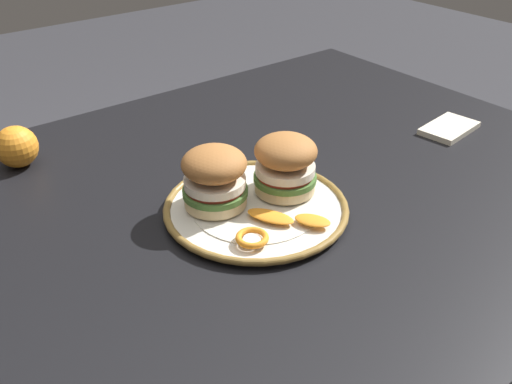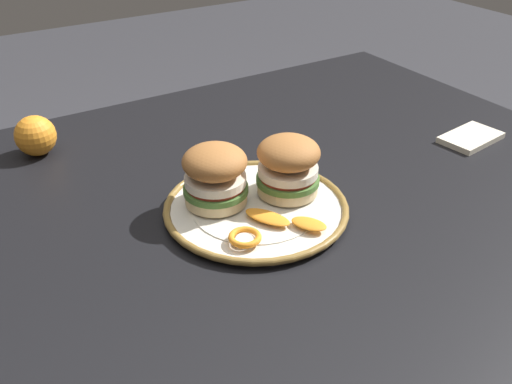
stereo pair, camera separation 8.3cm
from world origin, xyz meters
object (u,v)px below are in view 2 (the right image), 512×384
at_px(dining_table, 273,227).
at_px(sandwich_half_left, 215,174).
at_px(whole_orange, 35,136).
at_px(dinner_plate, 256,208).
at_px(sandwich_half_right, 288,165).

distance_m(dining_table, sandwich_half_left, 0.20).
bearing_deg(whole_orange, dinner_plate, -57.88).
relative_size(sandwich_half_left, sandwich_half_right, 1.01).
bearing_deg(sandwich_half_left, sandwich_half_right, -17.14).
xyz_separation_m(sandwich_half_left, sandwich_half_right, (0.12, -0.04, 0.00)).
xyz_separation_m(dining_table, sandwich_half_left, (-0.12, -0.01, 0.16)).
xyz_separation_m(dinner_plate, sandwich_half_left, (-0.05, 0.04, 0.06)).
height_order(sandwich_half_left, sandwich_half_right, same).
bearing_deg(sandwich_half_right, whole_orange, 128.71).
height_order(dining_table, sandwich_half_left, sandwich_half_left).
distance_m(dinner_plate, sandwich_half_left, 0.09).
xyz_separation_m(sandwich_half_left, whole_orange, (-0.20, 0.36, -0.03)).
xyz_separation_m(dining_table, whole_orange, (-0.33, 0.35, 0.13)).
bearing_deg(dinner_plate, dining_table, 37.32).
xyz_separation_m(sandwich_half_right, whole_orange, (-0.32, 0.40, -0.03)).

